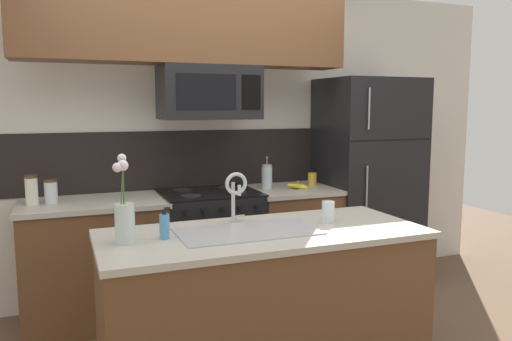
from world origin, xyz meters
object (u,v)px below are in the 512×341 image
(french_press, at_px, (267,176))
(flower_vase, at_px, (124,218))
(microwave, at_px, (209,93))
(drinking_glass, at_px, (328,212))
(refrigerator, at_px, (366,182))
(coffee_tin, at_px, (312,179))
(storage_jar_tall, at_px, (32,190))
(storage_jar_medium, at_px, (51,191))
(dish_soap_bottle, at_px, (164,226))
(stove_range, at_px, (210,249))
(banana_bunch, at_px, (298,186))
(sink_faucet, at_px, (236,191))

(french_press, relative_size, flower_vase, 0.60)
(microwave, xyz_separation_m, drinking_glass, (0.37, -1.19, -0.72))
(refrigerator, xyz_separation_m, coffee_tin, (-0.53, 0.03, 0.05))
(storage_jar_tall, height_order, storage_jar_medium, storage_jar_tall)
(microwave, xyz_separation_m, storage_jar_medium, (-1.15, 0.04, -0.70))
(storage_jar_tall, relative_size, flower_vase, 0.47)
(storage_jar_medium, bearing_deg, dish_soap_bottle, -65.84)
(refrigerator, bearing_deg, stove_range, -179.22)
(storage_jar_tall, relative_size, coffee_tin, 1.91)
(banana_bunch, distance_m, coffee_tin, 0.22)
(dish_soap_bottle, relative_size, drinking_glass, 1.29)
(storage_jar_tall, xyz_separation_m, storage_jar_medium, (0.12, 0.02, -0.02))
(refrigerator, relative_size, flower_vase, 4.09)
(banana_bunch, bearing_deg, sink_faucet, -132.18)
(banana_bunch, height_order, sink_faucet, sink_faucet)
(refrigerator, relative_size, sink_faucet, 5.97)
(storage_jar_tall, xyz_separation_m, sink_faucet, (1.13, -1.05, 0.09))
(storage_jar_tall, height_order, sink_faucet, sink_faucet)
(banana_bunch, distance_m, french_press, 0.27)
(storage_jar_medium, height_order, flower_vase, flower_vase)
(french_press, relative_size, dish_soap_bottle, 1.62)
(dish_soap_bottle, bearing_deg, flower_vase, -177.69)
(stove_range, xyz_separation_m, storage_jar_tall, (-1.28, -0.00, 0.55))
(storage_jar_medium, distance_m, coffee_tin, 2.09)
(coffee_tin, bearing_deg, dish_soap_bottle, -140.29)
(storage_jar_medium, bearing_deg, microwave, -2.14)
(stove_range, bearing_deg, dish_soap_bottle, -115.97)
(microwave, bearing_deg, sink_faucet, -98.09)
(microwave, bearing_deg, storage_jar_medium, 177.86)
(banana_bunch, distance_m, drinking_glass, 1.21)
(stove_range, distance_m, storage_jar_medium, 1.27)
(french_press, relative_size, drinking_glass, 2.08)
(dish_soap_bottle, xyz_separation_m, drinking_glass, (0.97, 0.01, -0.00))
(banana_bunch, bearing_deg, refrigerator, 6.52)
(sink_faucet, bearing_deg, coffee_tin, 45.45)
(storage_jar_medium, bearing_deg, french_press, 1.30)
(stove_range, distance_m, banana_bunch, 0.89)
(storage_jar_medium, distance_m, sink_faucet, 1.47)
(flower_vase, bearing_deg, dish_soap_bottle, 2.31)
(stove_range, relative_size, coffee_tin, 8.45)
(french_press, distance_m, sink_faucet, 1.29)
(banana_bunch, relative_size, french_press, 0.71)
(french_press, bearing_deg, banana_bunch, -27.55)
(refrigerator, xyz_separation_m, dish_soap_bottle, (-2.06, -1.24, 0.06))
(storage_jar_medium, bearing_deg, flower_vase, -74.07)
(sink_faucet, bearing_deg, french_press, 59.18)
(microwave, bearing_deg, coffee_tin, 4.34)
(storage_jar_medium, xyz_separation_m, coffee_tin, (2.09, 0.03, -0.03))
(refrigerator, xyz_separation_m, flower_vase, (-2.26, -1.25, 0.12))
(stove_range, height_order, french_press, french_press)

